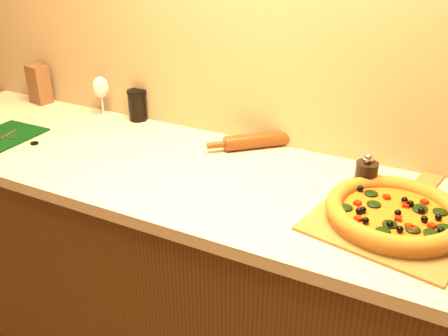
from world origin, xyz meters
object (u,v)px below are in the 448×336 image
rolling_pin (262,140)px  pizza_peel (397,216)px  dark_jar (137,105)px  wine_glass (101,88)px  pepper_grinder (366,176)px  pizza (395,213)px

rolling_pin → pizza_peel: bearing=-26.9°
pizza_peel → dark_jar: dark_jar is taller
rolling_pin → dark_jar: bearing=177.9°
wine_glass → dark_jar: wine_glass is taller
pepper_grinder → dark_jar: bearing=169.4°
pizza → dark_jar: bearing=163.4°
pepper_grinder → wine_glass: 1.17m
dark_jar → pizza_peel: bearing=-14.8°
pizza → rolling_pin: size_ratio=1.16×
pizza_peel → pepper_grinder: size_ratio=4.89×
pizza → rolling_pin: bearing=149.8°
pepper_grinder → pizza: bearing=-51.4°
dark_jar → rolling_pin: bearing=-2.1°
pizza_peel → rolling_pin: rolling_pin is taller
pepper_grinder → rolling_pin: bearing=158.5°
dark_jar → wine_glass: bearing=-170.4°
pizza_peel → pizza: 0.05m
dark_jar → pepper_grinder: bearing=-10.6°
pizza_peel → wine_glass: bearing=178.8°
pizza_peel → pizza: pizza is taller
pizza_peel → rolling_pin: 0.60m
pizza → pepper_grinder: pepper_grinder is taller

